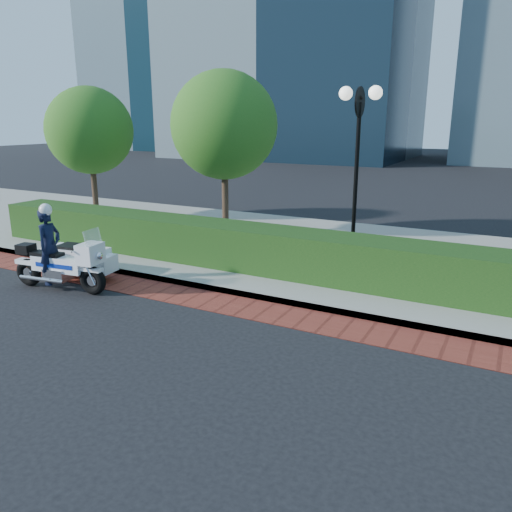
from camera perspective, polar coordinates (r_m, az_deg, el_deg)
The scene contains 9 objects.
ground at distance 8.78m, azimuth -6.08°, elevation -9.08°, with size 120.00×120.00×0.00m, color black.
brick_strip at distance 9.95m, azimuth -1.24°, elevation -5.92°, with size 60.00×1.00×0.01m, color maroon.
sidewalk at distance 13.84m, azimuth 7.90°, elevation 0.40°, with size 60.00×8.00×0.15m, color gray.
hedge_main at distance 11.54m, azimuth 3.84°, elevation 0.43°, with size 18.00×1.20×1.00m, color black.
lamppost at distance 12.32m, azimuth 11.53°, elevation 12.01°, with size 1.02×0.70×4.21m.
tree_a at distance 18.83m, azimuth -18.48°, elevation 13.43°, with size 3.00×3.00×4.58m.
tree_b at distance 15.36m, azimuth -3.68°, elevation 14.67°, with size 3.20×3.20×4.89m.
tower_far_left at distance 67.73m, azimuth -10.53°, elevation 26.58°, with size 16.00×14.00×34.00m, color black.
police_motorcycle at distance 11.89m, azimuth -20.95°, elevation -0.11°, with size 2.35×1.68×1.90m.
Camera 1 is at (4.54, -6.58, 3.63)m, focal length 35.00 mm.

